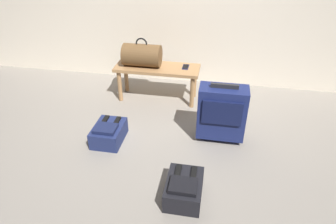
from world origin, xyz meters
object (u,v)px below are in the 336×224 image
object	(u,v)px
bench	(157,72)
duffel_bag_brown	(142,55)
suitcase_upright_navy	(222,112)
backpack_navy	(109,133)
backpack_dark	(184,189)
cell_phone	(186,67)

from	to	relation	value
bench	duffel_bag_brown	size ratio (longest dim) A/B	2.27
bench	suitcase_upright_navy	world-z (taller)	suitcase_upright_navy
suitcase_upright_navy	backpack_navy	xyz separation A→B (m)	(-1.09, -0.23, -0.22)
suitcase_upright_navy	backpack_dark	bearing A→B (deg)	-106.62
bench	duffel_bag_brown	world-z (taller)	duffel_bag_brown
duffel_bag_brown	backpack_dark	xyz separation A→B (m)	(0.72, -1.54, -0.47)
suitcase_upright_navy	backpack_dark	world-z (taller)	suitcase_upright_navy
suitcase_upright_navy	duffel_bag_brown	bearing A→B (deg)	143.87
duffel_bag_brown	backpack_dark	bearing A→B (deg)	-64.96
duffel_bag_brown	cell_phone	world-z (taller)	duffel_bag_brown
backpack_dark	backpack_navy	bearing A→B (deg)	144.35
backpack_navy	suitcase_upright_navy	bearing A→B (deg)	11.92
backpack_dark	duffel_bag_brown	bearing A→B (deg)	115.04
suitcase_upright_navy	backpack_dark	size ratio (longest dim) A/B	1.63
backpack_navy	bench	bearing A→B (deg)	72.17
cell_phone	backpack_navy	world-z (taller)	cell_phone
suitcase_upright_navy	bench	bearing A→B (deg)	138.13
backpack_dark	backpack_navy	size ratio (longest dim) A/B	1.00
duffel_bag_brown	backpack_navy	size ratio (longest dim) A/B	1.16
suitcase_upright_navy	backpack_dark	distance (m)	0.90
duffel_bag_brown	backpack_navy	distance (m)	1.05
bench	backpack_dark	xyz separation A→B (m)	(0.54, -1.54, -0.27)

